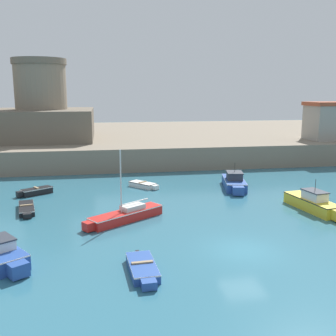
{
  "coord_description": "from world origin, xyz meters",
  "views": [
    {
      "loc": [
        -8.01,
        -20.77,
        9.22
      ],
      "look_at": [
        -1.91,
        15.54,
        2.0
      ],
      "focal_mm": 42.0,
      "sensor_mm": 36.0,
      "label": 1
    }
  ],
  "objects_px": {
    "dinghy_black_4": "(27,208)",
    "motorboat_blue_8": "(234,182)",
    "dinghy_white_0": "(143,185)",
    "dinghy_blue_6": "(143,268)",
    "sailboat_red_1": "(126,215)",
    "fortress": "(42,114)",
    "motorboat_blue_5": "(0,253)",
    "dinghy_black_3": "(36,191)",
    "motorboat_yellow_7": "(313,203)"
  },
  "relations": [
    {
      "from": "dinghy_black_4",
      "to": "dinghy_blue_6",
      "type": "distance_m",
      "value": 14.39
    },
    {
      "from": "dinghy_black_4",
      "to": "fortress",
      "type": "relative_size",
      "value": 0.31
    },
    {
      "from": "sailboat_red_1",
      "to": "dinghy_blue_6",
      "type": "distance_m",
      "value": 8.5
    },
    {
      "from": "dinghy_blue_6",
      "to": "dinghy_black_4",
      "type": "bearing_deg",
      "value": 123.1
    },
    {
      "from": "sailboat_red_1",
      "to": "motorboat_blue_8",
      "type": "xyz_separation_m",
      "value": [
        10.92,
        7.95,
        0.16
      ]
    },
    {
      "from": "dinghy_black_4",
      "to": "motorboat_blue_8",
      "type": "relative_size",
      "value": 0.7
    },
    {
      "from": "dinghy_black_3",
      "to": "motorboat_blue_8",
      "type": "relative_size",
      "value": 0.53
    },
    {
      "from": "motorboat_yellow_7",
      "to": "motorboat_blue_5",
      "type": "bearing_deg",
      "value": -164.44
    },
    {
      "from": "sailboat_red_1",
      "to": "dinghy_black_4",
      "type": "height_order",
      "value": "sailboat_red_1"
    },
    {
      "from": "dinghy_black_4",
      "to": "fortress",
      "type": "bearing_deg",
      "value": 94.49
    },
    {
      "from": "motorboat_blue_5",
      "to": "dinghy_blue_6",
      "type": "height_order",
      "value": "motorboat_blue_5"
    },
    {
      "from": "dinghy_white_0",
      "to": "motorboat_blue_8",
      "type": "relative_size",
      "value": 0.51
    },
    {
      "from": "sailboat_red_1",
      "to": "motorboat_yellow_7",
      "type": "height_order",
      "value": "sailboat_red_1"
    },
    {
      "from": "motorboat_blue_8",
      "to": "motorboat_yellow_7",
      "type": "bearing_deg",
      "value": -64.47
    },
    {
      "from": "dinghy_blue_6",
      "to": "motorboat_yellow_7",
      "type": "bearing_deg",
      "value": 30.82
    },
    {
      "from": "dinghy_blue_6",
      "to": "motorboat_blue_8",
      "type": "relative_size",
      "value": 0.68
    },
    {
      "from": "fortress",
      "to": "dinghy_black_4",
      "type": "bearing_deg",
      "value": -85.51
    },
    {
      "from": "motorboat_blue_5",
      "to": "fortress",
      "type": "height_order",
      "value": "fortress"
    },
    {
      "from": "motorboat_blue_5",
      "to": "dinghy_blue_6",
      "type": "relative_size",
      "value": 1.25
    },
    {
      "from": "dinghy_black_3",
      "to": "fortress",
      "type": "height_order",
      "value": "fortress"
    },
    {
      "from": "dinghy_blue_6",
      "to": "motorboat_blue_8",
      "type": "distance_m",
      "value": 19.55
    },
    {
      "from": "motorboat_yellow_7",
      "to": "dinghy_black_3",
      "type": "bearing_deg",
      "value": 158.81
    },
    {
      "from": "dinghy_blue_6",
      "to": "fortress",
      "type": "distance_m",
      "value": 38.86
    },
    {
      "from": "dinghy_white_0",
      "to": "dinghy_black_3",
      "type": "xyz_separation_m",
      "value": [
        -9.93,
        -1.08,
        0.05
      ]
    },
    {
      "from": "dinghy_black_3",
      "to": "motorboat_yellow_7",
      "type": "xyz_separation_m",
      "value": [
        22.3,
        -8.64,
        0.29
      ]
    },
    {
      "from": "dinghy_black_4",
      "to": "dinghy_blue_6",
      "type": "xyz_separation_m",
      "value": [
        7.86,
        -12.06,
        0.03
      ]
    },
    {
      "from": "sailboat_red_1",
      "to": "dinghy_blue_6",
      "type": "bearing_deg",
      "value": -87.62
    },
    {
      "from": "motorboat_blue_5",
      "to": "dinghy_black_3",
      "type": "bearing_deg",
      "value": 91.65
    },
    {
      "from": "dinghy_white_0",
      "to": "dinghy_blue_6",
      "type": "bearing_deg",
      "value": -96.11
    },
    {
      "from": "motorboat_blue_8",
      "to": "dinghy_white_0",
      "type": "bearing_deg",
      "value": 167.95
    },
    {
      "from": "dinghy_black_4",
      "to": "motorboat_blue_5",
      "type": "height_order",
      "value": "motorboat_blue_5"
    },
    {
      "from": "sailboat_red_1",
      "to": "motorboat_yellow_7",
      "type": "relative_size",
      "value": 0.98
    },
    {
      "from": "sailboat_red_1",
      "to": "dinghy_black_4",
      "type": "xyz_separation_m",
      "value": [
        -7.5,
        3.56,
        -0.2
      ]
    },
    {
      "from": "dinghy_black_4",
      "to": "dinghy_blue_6",
      "type": "bearing_deg",
      "value": -56.9
    },
    {
      "from": "dinghy_black_3",
      "to": "motorboat_yellow_7",
      "type": "height_order",
      "value": "motorboat_yellow_7"
    },
    {
      "from": "dinghy_white_0",
      "to": "motorboat_blue_5",
      "type": "distance_m",
      "value": 18.46
    },
    {
      "from": "dinghy_black_4",
      "to": "motorboat_blue_8",
      "type": "bearing_deg",
      "value": 13.4
    },
    {
      "from": "dinghy_white_0",
      "to": "motorboat_blue_5",
      "type": "bearing_deg",
      "value": -120.99
    },
    {
      "from": "dinghy_black_4",
      "to": "motorboat_blue_5",
      "type": "bearing_deg",
      "value": -88.12
    },
    {
      "from": "dinghy_black_4",
      "to": "dinghy_white_0",
      "type": "bearing_deg",
      "value": 32.38
    },
    {
      "from": "dinghy_white_0",
      "to": "dinghy_blue_6",
      "type": "xyz_separation_m",
      "value": [
        -1.96,
        -18.28,
        -0.0
      ]
    },
    {
      "from": "dinghy_white_0",
      "to": "motorboat_blue_8",
      "type": "xyz_separation_m",
      "value": [
        8.61,
        -1.84,
        0.33
      ]
    },
    {
      "from": "dinghy_black_4",
      "to": "motorboat_yellow_7",
      "type": "relative_size",
      "value": 0.68
    },
    {
      "from": "motorboat_yellow_7",
      "to": "sailboat_red_1",
      "type": "bearing_deg",
      "value": -179.76
    },
    {
      "from": "sailboat_red_1",
      "to": "dinghy_black_3",
      "type": "xyz_separation_m",
      "value": [
        -7.61,
        8.71,
        -0.12
      ]
    },
    {
      "from": "dinghy_white_0",
      "to": "dinghy_black_3",
      "type": "height_order",
      "value": "dinghy_black_3"
    },
    {
      "from": "motorboat_blue_5",
      "to": "fortress",
      "type": "distance_m",
      "value": 35.2
    },
    {
      "from": "dinghy_black_3",
      "to": "motorboat_yellow_7",
      "type": "distance_m",
      "value": 23.92
    },
    {
      "from": "dinghy_black_4",
      "to": "motorboat_blue_5",
      "type": "relative_size",
      "value": 0.83
    },
    {
      "from": "motorboat_yellow_7",
      "to": "motorboat_blue_8",
      "type": "relative_size",
      "value": 1.04
    }
  ]
}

